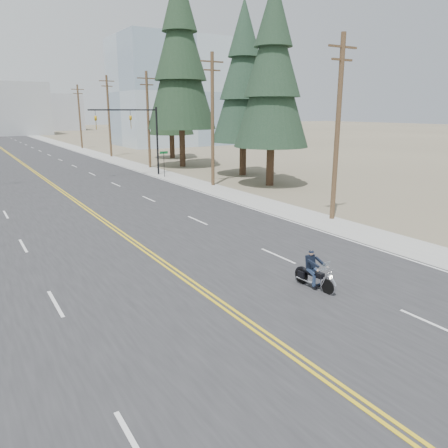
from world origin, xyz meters
TOP-DOWN VIEW (x-y plane):
  - ground_plane at (0.00, 0.00)m, footprint 400.00×400.00m
  - road at (0.00, 70.00)m, footprint 20.00×200.00m
  - sidewalk_right at (11.50, 70.00)m, footprint 3.00×200.00m
  - traffic_mast_right at (8.98, 32.00)m, footprint 7.10×0.26m
  - street_sign at (10.80, 30.00)m, footprint 0.90×0.06m
  - utility_pole_a at (12.50, 8.00)m, footprint 2.20×0.30m
  - utility_pole_b at (12.50, 23.00)m, footprint 2.20×0.30m
  - utility_pole_c at (12.50, 38.00)m, footprint 2.20×0.30m
  - utility_pole_d at (12.50, 53.00)m, footprint 2.20×0.30m
  - utility_pole_e at (12.50, 70.00)m, footprint 2.20×0.30m
  - glass_building at (32.00, 70.00)m, footprint 24.00×16.00m
  - haze_bldg_b at (8.00, 125.00)m, footprint 18.00×14.00m
  - haze_bldg_c at (40.00, 110.00)m, footprint 16.00×12.00m
  - haze_bldg_e at (25.00, 150.00)m, footprint 14.00×14.00m
  - motorcyclist at (3.82, 0.25)m, footprint 0.96×1.94m
  - conifer_near at (16.95, 20.30)m, footprint 6.60×6.60m
  - conifer_mid at (18.54, 27.09)m, footprint 6.50×6.50m
  - conifer_tall at (16.31, 36.92)m, footprint 8.11×8.11m
  - conifer_far at (19.34, 46.35)m, footprint 6.26×6.26m

SIDE VIEW (x-z plane):
  - ground_plane at x=0.00m, z-range 0.00..0.00m
  - road at x=0.00m, z-range 0.00..0.01m
  - sidewalk_right at x=11.50m, z-range 0.00..0.01m
  - motorcyclist at x=3.82m, z-range 0.00..1.47m
  - street_sign at x=10.80m, z-range 0.49..3.12m
  - traffic_mast_right at x=8.98m, z-range 1.44..8.44m
  - utility_pole_a at x=12.50m, z-range 0.23..11.23m
  - utility_pole_c at x=12.50m, z-range 0.23..11.23m
  - utility_pole_e at x=12.50m, z-range 0.23..11.23m
  - utility_pole_b at x=12.50m, z-range 0.23..11.73m
  - utility_pole_d at x=12.50m, z-range 0.23..11.73m
  - haze_bldg_e at x=25.00m, z-range 0.00..12.00m
  - haze_bldg_b at x=8.00m, z-range 0.00..14.00m
  - haze_bldg_c at x=40.00m, z-range 0.00..18.00m
  - conifer_far at x=19.34m, z-range 1.23..17.99m
  - conifer_mid at x=18.54m, z-range 1.28..18.62m
  - glass_building at x=32.00m, z-range 0.00..20.00m
  - conifer_near at x=16.95m, z-range 1.30..18.76m
  - conifer_tall at x=16.31m, z-range 1.67..24.20m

